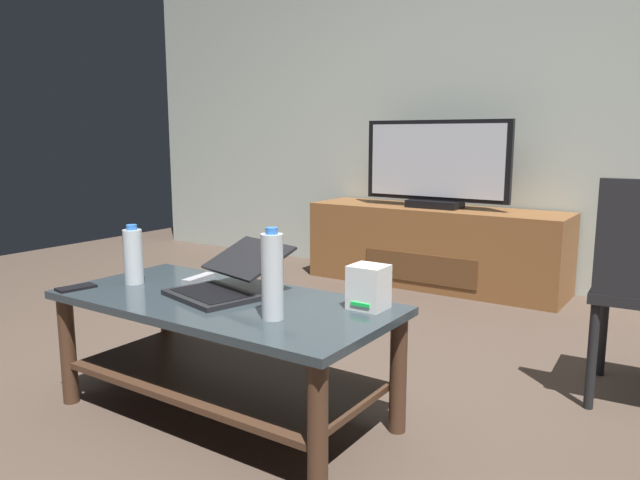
% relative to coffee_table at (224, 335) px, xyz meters
% --- Properties ---
extents(ground_plane, '(7.68, 7.68, 0.00)m').
position_rel_coffee_table_xyz_m(ground_plane, '(0.14, 0.04, -0.31)').
color(ground_plane, '#4C3D33').
extents(back_wall, '(6.40, 0.12, 2.80)m').
position_rel_coffee_table_xyz_m(back_wall, '(0.14, 2.61, 1.09)').
color(back_wall, '#A8B2A8').
rests_on(back_wall, ground).
extents(coffee_table, '(1.26, 0.59, 0.45)m').
position_rel_coffee_table_xyz_m(coffee_table, '(0.00, 0.00, 0.00)').
color(coffee_table, '#2D383D').
rests_on(coffee_table, ground).
extents(media_cabinet, '(1.77, 0.49, 0.54)m').
position_rel_coffee_table_xyz_m(media_cabinet, '(-0.16, 2.29, -0.04)').
color(media_cabinet, brown).
rests_on(media_cabinet, ground).
extents(television, '(1.02, 0.20, 0.59)m').
position_rel_coffee_table_xyz_m(television, '(-0.16, 2.27, 0.51)').
color(television, black).
rests_on(television, media_cabinet).
extents(laptop, '(0.41, 0.46, 0.18)m').
position_rel_coffee_table_xyz_m(laptop, '(-0.03, 0.05, 0.19)').
color(laptop, black).
rests_on(laptop, coffee_table).
extents(router_box, '(0.12, 0.11, 0.15)m').
position_rel_coffee_table_xyz_m(router_box, '(0.50, 0.18, 0.21)').
color(router_box, white).
rests_on(router_box, coffee_table).
extents(water_bottle_near, '(0.07, 0.07, 0.23)m').
position_rel_coffee_table_xyz_m(water_bottle_near, '(-0.45, -0.03, 0.25)').
color(water_bottle_near, silver).
rests_on(water_bottle_near, coffee_table).
extents(water_bottle_far, '(0.07, 0.07, 0.29)m').
position_rel_coffee_table_xyz_m(water_bottle_far, '(0.30, -0.09, 0.28)').
color(water_bottle_far, silver).
rests_on(water_bottle_far, coffee_table).
extents(cell_phone, '(0.10, 0.15, 0.01)m').
position_rel_coffee_table_xyz_m(cell_phone, '(-0.56, -0.21, 0.14)').
color(cell_phone, black).
rests_on(cell_phone, coffee_table).
extents(tv_remote, '(0.06, 0.16, 0.02)m').
position_rel_coffee_table_xyz_m(tv_remote, '(-0.26, 0.14, 0.15)').
color(tv_remote, '#99999E').
rests_on(tv_remote, coffee_table).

